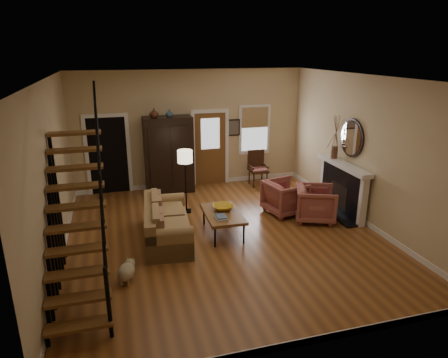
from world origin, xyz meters
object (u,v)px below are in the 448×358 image
object	(u,v)px
armchair_left	(316,204)
side_chair	(258,169)
sofa	(167,222)
coffee_table	(223,223)
floor_lamp	(186,182)
armchair_right	(285,197)
armoire	(169,155)

from	to	relation	value
armchair_left	side_chair	distance (m)	2.74
armchair_left	side_chair	xyz separation A→B (m)	(-0.41, 2.70, 0.10)
side_chair	sofa	bearing A→B (deg)	-137.63
armchair_left	coffee_table	bearing A→B (deg)	115.19
floor_lamp	side_chair	distance (m)	2.79
floor_lamp	side_chair	size ratio (longest dim) A/B	1.53
coffee_table	armchair_right	bearing A→B (deg)	21.67
armoire	floor_lamp	bearing A→B (deg)	-84.26
armoire	sofa	size ratio (longest dim) A/B	1.01
sofa	coffee_table	size ratio (longest dim) A/B	1.60
armchair_left	floor_lamp	size ratio (longest dim) A/B	0.57
sofa	armchair_left	bearing A→B (deg)	6.08
armoire	floor_lamp	distance (m)	1.65
armoire	sofa	distance (m)	3.09
side_chair	coffee_table	bearing A→B (deg)	-123.29
sofa	armoire	bearing A→B (deg)	85.43
coffee_table	armchair_right	world-z (taller)	armchair_right
coffee_table	floor_lamp	distance (m)	1.60
sofa	floor_lamp	distance (m)	1.56
armoire	side_chair	xyz separation A→B (m)	(2.55, -0.20, -0.54)
armchair_left	armchair_right	distance (m)	0.77
armoire	sofa	xyz separation A→B (m)	(-0.49, -2.98, -0.66)
armchair_left	floor_lamp	xyz separation A→B (m)	(-2.80, 1.29, 0.37)
coffee_table	armchair_right	xyz separation A→B (m)	(1.76, 0.70, 0.16)
armchair_left	floor_lamp	bearing A→B (deg)	87.42
side_chair	armchair_right	bearing A→B (deg)	-92.45
armoire	floor_lamp	size ratio (longest dim) A/B	1.35
armoire	armchair_right	world-z (taller)	armoire
armchair_right	armoire	bearing A→B (deg)	34.82
sofa	floor_lamp	size ratio (longest dim) A/B	1.33
armoire	coffee_table	world-z (taller)	armoire
floor_lamp	side_chair	world-z (taller)	floor_lamp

